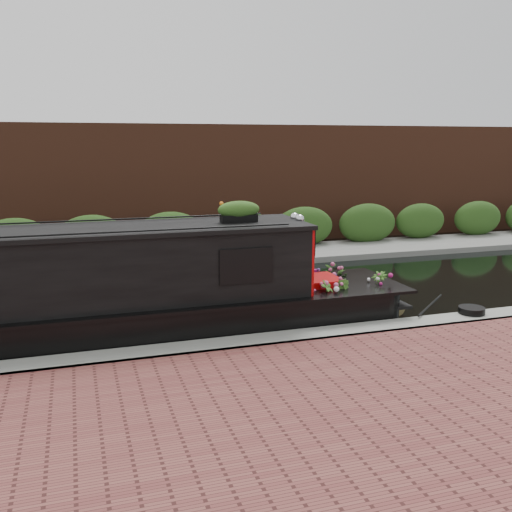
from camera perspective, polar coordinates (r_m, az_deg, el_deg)
name	(u,v)px	position (r m, az deg, el deg)	size (l,w,h in m)	color
ground	(207,302)	(12.51, -4.95, -4.59)	(80.00, 80.00, 0.00)	black
near_bank_coping	(252,355)	(9.48, -0.41, -9.83)	(40.00, 0.60, 0.50)	gray
near_bank_pavers	(359,479)	(6.41, 10.25, -21.13)	(40.00, 7.00, 0.50)	brown
far_bank_path	(174,264)	(16.51, -8.22, -0.75)	(40.00, 2.40, 0.34)	slate
far_hedge	(169,258)	(17.38, -8.72, -0.16)	(40.00, 1.10, 2.80)	#264717
far_brick_wall	(159,246)	(19.42, -9.71, 1.02)	(40.00, 1.00, 8.00)	#542C1C
narrowboat	(86,301)	(10.10, -16.60, -4.37)	(11.09, 1.96, 2.60)	black
rope_fender	(393,306)	(11.93, 13.57, -4.90)	(0.31, 0.31, 0.39)	olive
coiled_mooring_rope	(472,310)	(11.52, 20.76, -5.09)	(0.49, 0.49, 0.12)	black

